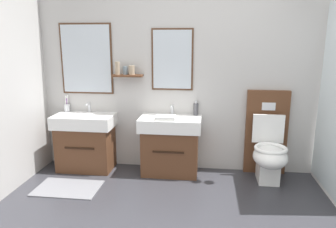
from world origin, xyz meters
TOP-DOWN VIEW (x-y plane):
  - wall_back at (-0.02, 1.74)m, footprint 4.46×0.49m
  - bath_mat at (-1.56, 0.93)m, footprint 0.68×0.44m
  - vanity_sink_left at (-1.56, 1.50)m, footprint 0.71×0.44m
  - tap_on_left_sink at (-1.56, 1.66)m, footprint 0.03×0.13m
  - vanity_sink_right at (-0.51, 1.50)m, footprint 0.71×0.44m
  - tap_on_right_sink at (-0.51, 1.66)m, footprint 0.03×0.13m
  - toilet at (0.61, 1.49)m, footprint 0.48×0.62m
  - toothbrush_cup at (-1.83, 1.65)m, footprint 0.07×0.08m
  - soap_dispenser at (-0.23, 1.66)m, footprint 0.06×0.06m
  - folded_hand_towel at (-0.55, 1.38)m, footprint 0.22×0.16m

SIDE VIEW (x-z plane):
  - bath_mat at x=-1.56m, z-range 0.00..0.01m
  - vanity_sink_left at x=-1.56m, z-range 0.02..0.70m
  - vanity_sink_right at x=-0.51m, z-range 0.02..0.70m
  - toilet at x=0.61m, z-range -0.12..0.88m
  - folded_hand_towel at x=-0.55m, z-range 0.69..0.73m
  - toothbrush_cup at x=-1.83m, z-range 0.64..0.85m
  - tap_on_left_sink at x=-1.56m, z-range 0.70..0.81m
  - tap_on_right_sink at x=-0.51m, z-range 0.70..0.81m
  - soap_dispenser at x=-0.23m, z-range 0.67..0.85m
  - wall_back at x=-0.02m, z-range 0.00..2.70m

